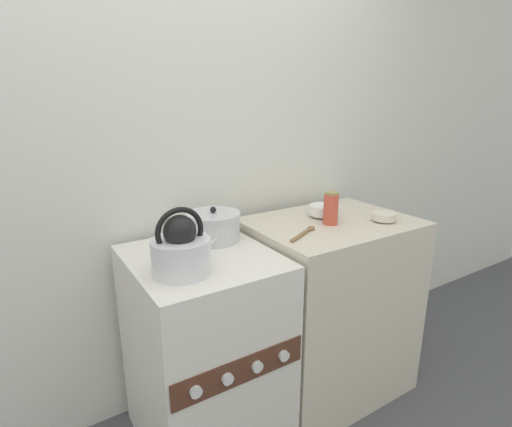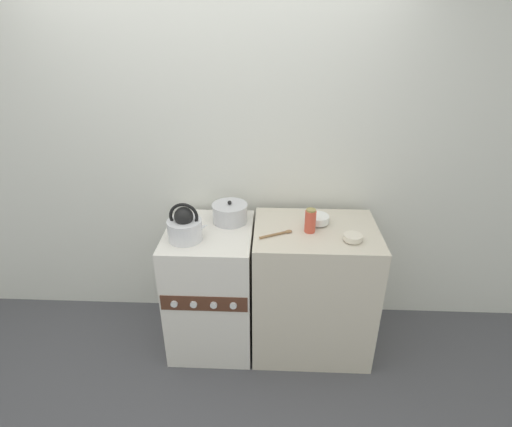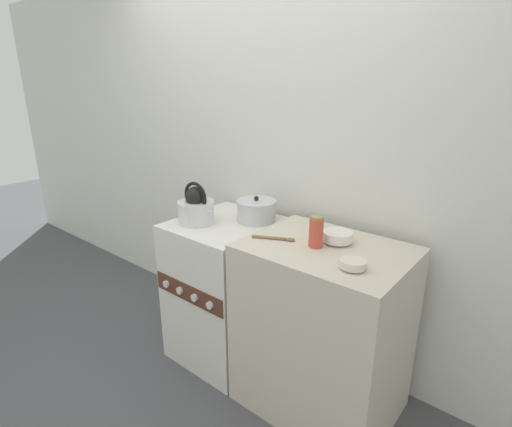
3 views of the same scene
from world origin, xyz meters
name	(u,v)px [view 1 (image 1 of 3)]	position (x,y,z in m)	size (l,w,h in m)	color
wall_back	(163,162)	(0.00, 0.71, 1.25)	(7.00, 0.06, 2.50)	silver
stove	(205,352)	(0.00, 0.32, 0.46)	(0.58, 0.66, 0.92)	silver
counter	(328,306)	(0.71, 0.31, 0.48)	(0.81, 0.61, 0.95)	beige
kettle	(182,249)	(-0.13, 0.20, 1.01)	(0.27, 0.22, 0.25)	silver
cooking_pot	(214,226)	(0.13, 0.46, 0.98)	(0.24, 0.24, 0.16)	silver
enamel_bowl	(324,210)	(0.72, 0.39, 0.99)	(0.15, 0.15, 0.06)	white
small_ceramic_bowl	(384,217)	(0.92, 0.16, 0.98)	(0.12, 0.12, 0.04)	beige
storage_jar	(331,208)	(0.66, 0.27, 1.03)	(0.07, 0.07, 0.16)	#CC4C38
wooden_spoon	(304,233)	(0.46, 0.22, 0.96)	(0.21, 0.12, 0.02)	olive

